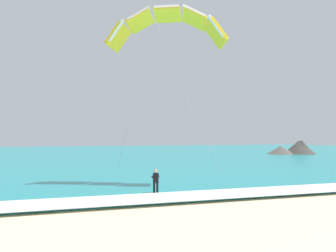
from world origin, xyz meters
TOP-DOWN VIEW (x-y plane):
  - sea at (0.00, 71.52)m, footprint 200.00×120.00m
  - surf_foam at (0.00, 12.52)m, footprint 200.00×3.15m
  - surfboard at (-3.55, 14.24)m, footprint 0.70×1.46m
  - kitesurfer at (-3.54, 14.26)m, footprint 0.58×0.58m
  - kite_primary at (-1.24, 18.89)m, footprint 8.81×6.69m
  - headland_right at (37.95, 52.55)m, footprint 10.43×7.52m

SIDE VIEW (x-z plane):
  - surfboard at x=-3.55m, z-range -0.02..0.07m
  - sea at x=0.00m, z-range 0.00..0.20m
  - surf_foam at x=0.00m, z-range 0.20..0.24m
  - kitesurfer at x=-3.54m, z-range 0.10..1.79m
  - headland_right at x=37.95m, z-range -0.15..2.93m
  - kite_primary at x=-1.24m, z-range 6.14..18.84m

